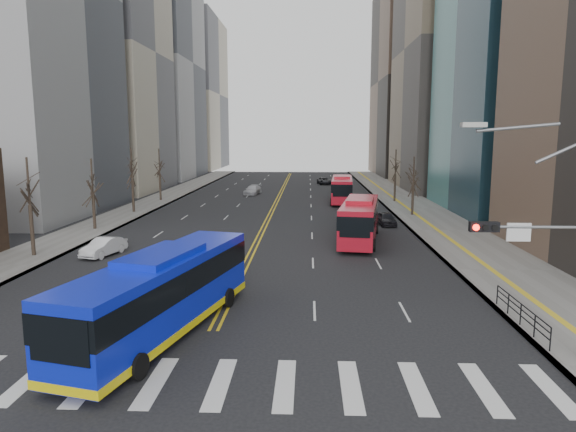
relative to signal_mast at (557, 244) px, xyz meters
The scene contains 16 objects.
ground 14.73m from the signal_mast, behind, with size 220.00×220.00×0.00m, color black.
sidewalk_right 43.43m from the signal_mast, 85.04° to the left, with size 7.00×130.00×0.15m, color slate.
sidewalk_left 52.80m from the signal_mast, 125.14° to the left, with size 5.00×130.00×0.15m, color slate.
crosswalk 14.73m from the signal_mast, behind, with size 26.70×4.00×0.01m.
centerline 54.98m from the signal_mast, 104.56° to the left, with size 0.55×100.00×0.01m.
office_towers 70.52m from the signal_mast, 101.59° to the left, with size 83.00×134.00×58.00m.
signal_mast is the anchor object (origin of this frame).
pedestrian_railing 5.71m from the signal_mast, 82.40° to the left, with size 0.06×6.06×1.02m.
street_trees 38.71m from the signal_mast, 122.76° to the left, with size 35.20×47.20×7.60m.
blue_bus 16.40m from the signal_mast, behind, with size 5.92×13.50×3.82m.
red_bus_near 24.40m from the signal_mast, 102.03° to the left, with size 4.54×11.98×3.70m.
red_bus_far 49.88m from the signal_mast, 95.65° to the left, with size 3.46×11.56×3.61m.
car_white 30.65m from the signal_mast, 144.51° to the left, with size 1.42×4.08×1.34m, color silver.
car_dark_mid 32.12m from the signal_mast, 92.87° to the left, with size 1.56×3.87×1.32m, color black.
car_silver 61.13m from the signal_mast, 107.10° to the left, with size 1.94×4.78×1.39m, color #ABAAB0.
car_dark_far 75.97m from the signal_mast, 94.96° to the left, with size 2.09×4.54×1.26m, color black.
Camera 1 is at (4.35, -17.36, 8.90)m, focal length 32.00 mm.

